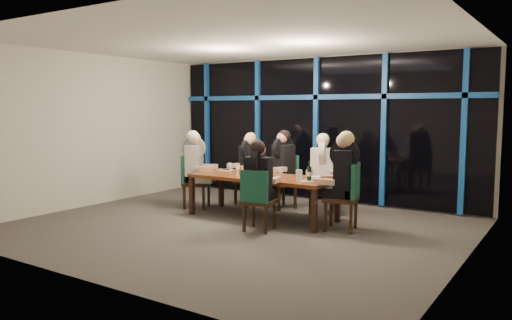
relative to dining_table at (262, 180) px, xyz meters
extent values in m
plane|color=#4F4A45|center=(0.00, -0.80, -0.68)|extent=(7.00, 7.00, 0.00)
cube|color=beige|center=(0.00, 2.20, 0.82)|extent=(7.00, 0.04, 3.00)
cube|color=beige|center=(0.00, -3.80, 0.82)|extent=(7.00, 0.04, 3.00)
cube|color=beige|center=(-3.50, -0.80, 0.82)|extent=(0.04, 6.00, 3.00)
cube|color=beige|center=(3.50, -0.80, 0.82)|extent=(0.04, 6.00, 3.00)
cube|color=white|center=(0.00, -0.80, 2.32)|extent=(7.00, 6.00, 0.04)
cube|color=black|center=(0.00, 2.14, 0.82)|extent=(6.86, 0.04, 2.94)
cube|color=#124490|center=(-2.90, 2.09, 0.82)|extent=(0.10, 0.10, 2.94)
cube|color=#124490|center=(-1.45, 2.09, 0.82)|extent=(0.10, 0.10, 2.94)
cube|color=#124490|center=(0.00, 2.09, 0.82)|extent=(0.10, 0.10, 2.94)
cube|color=#124490|center=(1.45, 2.09, 0.82)|extent=(0.10, 0.10, 2.94)
cube|color=#124490|center=(2.90, 2.09, 0.82)|extent=(0.10, 0.10, 2.94)
cube|color=#124490|center=(0.00, 2.09, 1.48)|extent=(6.86, 0.10, 0.10)
cube|color=#FF2D14|center=(1.10, 2.45, 1.47)|extent=(0.60, 0.05, 0.35)
cube|color=brown|center=(0.00, 0.00, 0.04)|extent=(2.60, 1.00, 0.06)
cube|color=black|center=(-1.24, -0.44, -0.34)|extent=(0.08, 0.08, 0.69)
cube|color=black|center=(1.24, -0.44, -0.34)|extent=(0.08, 0.08, 0.69)
cube|color=black|center=(-1.24, 0.44, -0.34)|extent=(0.08, 0.08, 0.69)
cube|color=black|center=(1.24, 0.44, -0.34)|extent=(0.08, 0.08, 0.69)
cube|color=black|center=(-0.90, 0.89, -0.22)|extent=(0.55, 0.55, 0.06)
cube|color=#1B583F|center=(-0.85, 1.09, 0.05)|extent=(0.46, 0.16, 0.51)
cube|color=black|center=(-1.12, 0.76, -0.47)|extent=(0.05, 0.05, 0.43)
cube|color=black|center=(-0.76, 0.67, -0.47)|extent=(0.05, 0.05, 0.43)
cube|color=black|center=(-1.04, 1.11, -0.47)|extent=(0.05, 0.05, 0.43)
cube|color=black|center=(-0.68, 1.03, -0.47)|extent=(0.05, 0.05, 0.43)
cube|color=black|center=(-0.16, 0.93, -0.20)|extent=(0.63, 0.63, 0.06)
cube|color=#1B583F|center=(-0.07, 1.13, 0.09)|extent=(0.46, 0.24, 0.53)
cube|color=black|center=(-0.41, 0.83, -0.46)|extent=(0.06, 0.06, 0.45)
cube|color=black|center=(-0.06, 0.68, -0.46)|extent=(0.06, 0.06, 0.45)
cube|color=black|center=(-0.26, 1.19, -0.46)|extent=(0.06, 0.06, 0.45)
cube|color=black|center=(0.10, 1.03, -0.46)|extent=(0.06, 0.06, 0.45)
cube|color=black|center=(0.71, 0.92, -0.21)|extent=(0.60, 0.60, 0.06)
cube|color=#1B583F|center=(0.64, 1.12, 0.07)|extent=(0.46, 0.20, 0.52)
cube|color=black|center=(0.60, 0.69, -0.46)|extent=(0.05, 0.05, 0.44)
cube|color=black|center=(0.95, 0.81, -0.46)|extent=(0.05, 0.05, 0.44)
cube|color=black|center=(0.47, 1.04, -0.46)|extent=(0.05, 0.05, 0.44)
cube|color=black|center=(0.82, 1.16, -0.46)|extent=(0.05, 0.05, 0.44)
cube|color=black|center=(-1.56, 0.07, -0.21)|extent=(0.63, 0.63, 0.06)
cube|color=#1B583F|center=(-1.75, -0.02, 0.08)|extent=(0.24, 0.46, 0.53)
cube|color=black|center=(-1.31, -0.03, -0.46)|extent=(0.06, 0.06, 0.44)
cube|color=black|center=(-1.46, 0.32, -0.46)|extent=(0.06, 0.06, 0.44)
cube|color=black|center=(-1.65, -0.18, -0.46)|extent=(0.06, 0.06, 0.44)
cube|color=black|center=(-1.81, 0.17, -0.46)|extent=(0.06, 0.06, 0.44)
cube|color=black|center=(1.51, -0.05, -0.18)|extent=(0.59, 0.59, 0.07)
cube|color=#1B583F|center=(1.73, 0.00, 0.12)|extent=(0.16, 0.50, 0.56)
cube|color=black|center=(1.28, 0.11, -0.45)|extent=(0.05, 0.05, 0.47)
cube|color=black|center=(1.36, -0.28, -0.45)|extent=(0.05, 0.05, 0.47)
cube|color=black|center=(1.67, 0.19, -0.45)|extent=(0.05, 0.05, 0.47)
cube|color=black|center=(1.75, -0.20, -0.45)|extent=(0.05, 0.05, 0.47)
cube|color=black|center=(0.44, -0.78, -0.23)|extent=(0.53, 0.53, 0.06)
cube|color=#1B583F|center=(0.48, -0.98, 0.05)|extent=(0.46, 0.13, 0.51)
cube|color=black|center=(0.59, -0.57, -0.47)|extent=(0.05, 0.05, 0.43)
cube|color=black|center=(0.23, -0.63, -0.47)|extent=(0.05, 0.05, 0.43)
cube|color=black|center=(0.65, -0.93, -0.47)|extent=(0.05, 0.05, 0.43)
cube|color=black|center=(0.29, -0.99, -0.47)|extent=(0.05, 0.05, 0.43)
cube|color=black|center=(-0.93, 0.77, -0.12)|extent=(0.46, 0.50, 0.14)
cube|color=black|center=(-0.89, 0.93, 0.22)|extent=(0.45, 0.33, 0.57)
cylinder|color=black|center=(-0.89, 0.93, 0.44)|extent=(0.20, 0.44, 0.43)
sphere|color=tan|center=(-0.89, 0.91, 0.62)|extent=(0.21, 0.21, 0.21)
sphere|color=tan|center=(-0.89, 0.95, 0.65)|extent=(0.23, 0.23, 0.23)
cube|color=tan|center=(-1.14, 0.74, 0.11)|extent=(0.15, 0.32, 0.08)
cube|color=tan|center=(-0.75, 0.65, 0.11)|extent=(0.15, 0.32, 0.08)
cube|color=black|center=(-0.21, 0.81, -0.09)|extent=(0.53, 0.56, 0.15)
cube|color=black|center=(-0.14, 0.97, 0.26)|extent=(0.49, 0.41, 0.60)
cylinder|color=black|center=(-0.14, 0.97, 0.49)|extent=(0.28, 0.45, 0.45)
sphere|color=tan|center=(-0.15, 0.95, 0.69)|extent=(0.22, 0.22, 0.22)
sphere|color=black|center=(-0.13, 0.99, 0.72)|extent=(0.25, 0.25, 0.25)
cube|color=tan|center=(-0.44, 0.82, 0.11)|extent=(0.21, 0.33, 0.09)
cube|color=tan|center=(-0.04, 0.65, 0.11)|extent=(0.21, 0.33, 0.09)
cube|color=silver|center=(0.75, 0.81, -0.11)|extent=(0.50, 0.54, 0.15)
cube|color=silver|center=(0.70, 0.96, 0.23)|extent=(0.47, 0.37, 0.58)
cylinder|color=silver|center=(0.70, 0.96, 0.46)|extent=(0.24, 0.45, 0.44)
sphere|color=tan|center=(0.70, 0.94, 0.65)|extent=(0.22, 0.22, 0.22)
sphere|color=silver|center=(0.69, 0.98, 0.68)|extent=(0.24, 0.24, 0.24)
cube|color=tan|center=(0.58, 0.66, 0.11)|extent=(0.18, 0.32, 0.08)
cube|color=tan|center=(0.98, 0.80, 0.11)|extent=(0.18, 0.32, 0.08)
cube|color=black|center=(-1.44, 0.12, -0.10)|extent=(0.56, 0.53, 0.15)
cube|color=black|center=(-1.59, 0.05, 0.25)|extent=(0.40, 0.49, 0.59)
cylinder|color=black|center=(-1.59, 0.05, 0.48)|extent=(0.45, 0.27, 0.44)
sphere|color=tan|center=(-1.58, 0.06, 0.67)|extent=(0.22, 0.22, 0.22)
sphere|color=silver|center=(-1.61, 0.04, 0.70)|extent=(0.24, 0.24, 0.24)
cube|color=tan|center=(-1.28, -0.04, 0.11)|extent=(0.32, 0.20, 0.08)
cube|color=tan|center=(-1.45, 0.35, 0.11)|extent=(0.32, 0.20, 0.08)
cube|color=black|center=(1.38, -0.07, -0.07)|extent=(0.54, 0.49, 0.16)
cube|color=black|center=(1.56, -0.04, 0.30)|extent=(0.35, 0.49, 0.62)
cylinder|color=black|center=(1.56, -0.04, 0.54)|extent=(0.48, 0.20, 0.47)
sphere|color=tan|center=(1.54, -0.04, 0.74)|extent=(0.23, 0.23, 0.23)
sphere|color=tan|center=(1.58, -0.03, 0.77)|extent=(0.26, 0.26, 0.26)
cube|color=tan|center=(1.25, 0.13, 0.11)|extent=(0.34, 0.15, 0.09)
cube|color=tan|center=(1.34, -0.31, 0.11)|extent=(0.34, 0.15, 0.09)
cube|color=black|center=(0.42, -0.66, -0.12)|extent=(0.43, 0.48, 0.14)
cube|color=black|center=(0.45, -0.82, 0.21)|extent=(0.44, 0.31, 0.57)
cylinder|color=black|center=(0.45, -0.82, 0.43)|extent=(0.17, 0.44, 0.43)
sphere|color=tan|center=(0.45, -0.80, 0.61)|extent=(0.21, 0.21, 0.21)
sphere|color=black|center=(0.45, -0.84, 0.65)|extent=(0.23, 0.23, 0.23)
cube|color=tan|center=(0.61, -0.55, 0.11)|extent=(0.13, 0.31, 0.08)
cube|color=tan|center=(0.21, -0.61, 0.11)|extent=(0.13, 0.31, 0.08)
cylinder|color=white|center=(-1.03, 0.35, 0.08)|extent=(0.24, 0.24, 0.01)
cylinder|color=white|center=(-0.38, 0.42, 0.08)|extent=(0.24, 0.24, 0.01)
cylinder|color=white|center=(0.90, 0.40, 0.08)|extent=(0.24, 0.24, 0.01)
cylinder|color=white|center=(-1.04, 0.29, 0.08)|extent=(0.24, 0.24, 0.01)
cylinder|color=white|center=(0.97, -0.16, 0.08)|extent=(0.24, 0.24, 0.01)
cylinder|color=white|center=(0.35, -0.23, 0.08)|extent=(0.24, 0.24, 0.01)
cylinder|color=black|center=(0.98, -0.13, 0.19)|extent=(0.07, 0.07, 0.25)
cylinder|color=black|center=(0.98, -0.13, 0.36)|extent=(0.03, 0.03, 0.09)
cylinder|color=silver|center=(0.98, -0.13, 0.19)|extent=(0.08, 0.08, 0.07)
cylinder|color=silver|center=(0.80, -0.13, 0.16)|extent=(0.10, 0.10, 0.18)
cylinder|color=silver|center=(0.85, -0.13, 0.18)|extent=(0.01, 0.01, 0.13)
cylinder|color=#F19348|center=(-0.07, -0.32, 0.08)|extent=(0.05, 0.05, 0.03)
cylinder|color=silver|center=(-0.40, -0.19, 0.07)|extent=(0.07, 0.07, 0.01)
cylinder|color=silver|center=(-0.40, -0.19, 0.13)|extent=(0.01, 0.01, 0.11)
cylinder|color=silver|center=(-0.40, -0.19, 0.22)|extent=(0.07, 0.07, 0.08)
cylinder|color=silver|center=(0.04, 0.04, 0.07)|extent=(0.06, 0.06, 0.01)
cylinder|color=silver|center=(0.04, 0.04, 0.12)|extent=(0.01, 0.01, 0.09)
cylinder|color=silver|center=(0.04, 0.04, 0.19)|extent=(0.06, 0.06, 0.06)
cylinder|color=silver|center=(0.44, -0.11, 0.07)|extent=(0.06, 0.06, 0.01)
cylinder|color=silver|center=(0.44, -0.11, 0.12)|extent=(0.01, 0.01, 0.10)
cylinder|color=silver|center=(0.44, -0.11, 0.20)|extent=(0.07, 0.07, 0.07)
cylinder|color=silver|center=(-0.73, 0.04, 0.07)|extent=(0.07, 0.07, 0.01)
cylinder|color=silver|center=(-0.73, 0.04, 0.13)|extent=(0.01, 0.01, 0.10)
cylinder|color=silver|center=(-0.73, 0.04, 0.22)|extent=(0.07, 0.07, 0.07)
cylinder|color=silver|center=(0.82, 0.17, 0.07)|extent=(0.06, 0.06, 0.01)
cylinder|color=silver|center=(0.82, 0.17, 0.12)|extent=(0.01, 0.01, 0.09)
cylinder|color=silver|center=(0.82, 0.17, 0.20)|extent=(0.06, 0.06, 0.06)
camera|label=1|loc=(4.66, -7.30, 1.26)|focal=35.00mm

